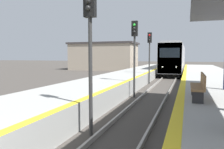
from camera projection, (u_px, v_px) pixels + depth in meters
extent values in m
cube|color=black|center=(175.00, 70.00, 34.34)|extent=(2.22, 20.46, 0.55)
cube|color=#99999E|center=(175.00, 58.00, 34.17)|extent=(2.62, 22.74, 3.43)
cube|color=yellow|center=(169.00, 58.00, 23.55)|extent=(2.56, 0.16, 3.36)
cube|color=black|center=(170.00, 53.00, 23.44)|extent=(2.09, 0.06, 1.03)
cube|color=gray|center=(175.00, 46.00, 34.02)|extent=(2.22, 21.60, 0.24)
sphere|color=white|center=(162.00, 67.00, 23.81)|extent=(0.18, 0.18, 0.18)
sphere|color=white|center=(176.00, 67.00, 23.34)|extent=(0.18, 0.18, 0.18)
cylinder|color=#2D2D2D|center=(91.00, 78.00, 6.78)|extent=(0.12, 0.12, 3.69)
cube|color=black|center=(90.00, 2.00, 6.59)|extent=(0.36, 0.20, 0.90)
sphere|color=black|center=(88.00, 1.00, 6.46)|extent=(0.16, 0.16, 0.16)
sphere|color=black|center=(88.00, 8.00, 6.48)|extent=(0.16, 0.16, 0.16)
cylinder|color=#2D2D2D|center=(134.00, 67.00, 13.17)|extent=(0.12, 0.12, 3.69)
cube|color=black|center=(135.00, 29.00, 12.97)|extent=(0.36, 0.20, 0.90)
sphere|color=green|center=(134.00, 25.00, 12.83)|extent=(0.16, 0.16, 0.16)
sphere|color=black|center=(134.00, 28.00, 12.85)|extent=(0.16, 0.16, 0.16)
sphere|color=black|center=(134.00, 32.00, 12.87)|extent=(0.16, 0.16, 0.16)
cylinder|color=#2D2D2D|center=(149.00, 63.00, 19.56)|extent=(0.12, 0.12, 3.69)
cube|color=black|center=(150.00, 38.00, 19.37)|extent=(0.36, 0.20, 0.90)
sphere|color=red|center=(149.00, 35.00, 19.22)|extent=(0.16, 0.16, 0.16)
sphere|color=black|center=(149.00, 37.00, 19.24)|extent=(0.16, 0.16, 0.16)
sphere|color=black|center=(149.00, 40.00, 19.26)|extent=(0.16, 0.16, 0.16)
cube|color=brown|center=(197.00, 87.00, 7.83)|extent=(0.44, 1.97, 0.08)
cube|color=brown|center=(203.00, 80.00, 7.75)|extent=(0.06, 1.97, 0.44)
cube|color=#262628|center=(198.00, 97.00, 7.11)|extent=(0.35, 0.08, 0.40)
cube|color=#262628|center=(196.00, 90.00, 8.60)|extent=(0.35, 0.08, 0.40)
cube|color=tan|center=(104.00, 57.00, 39.60)|extent=(11.44, 5.84, 4.61)
cube|color=#383333|center=(104.00, 43.00, 39.39)|extent=(12.01, 6.14, 0.30)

